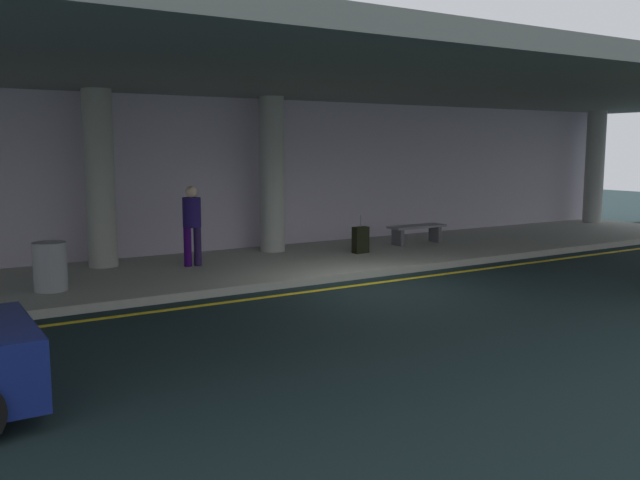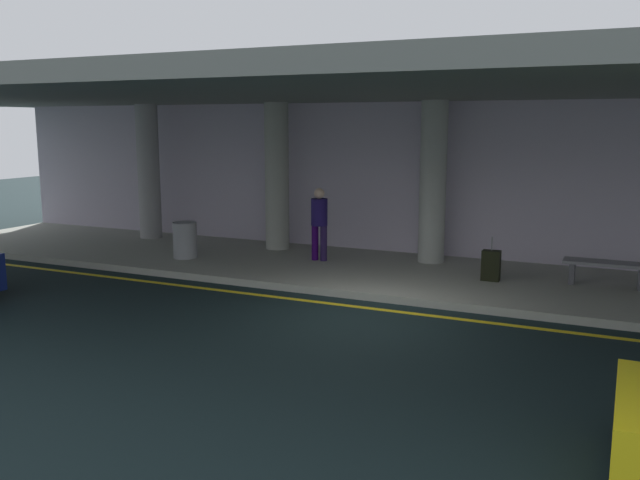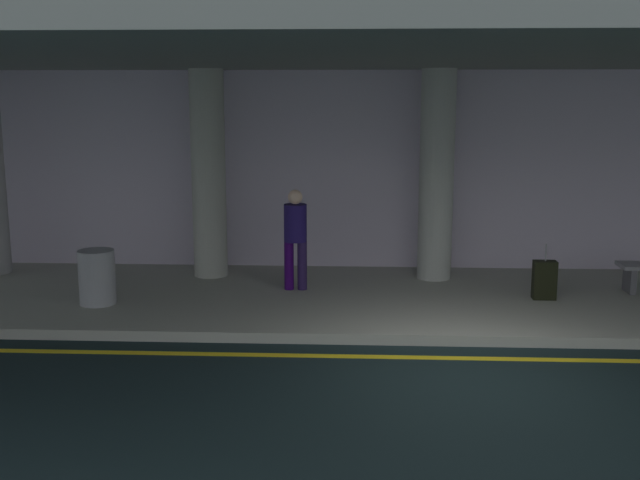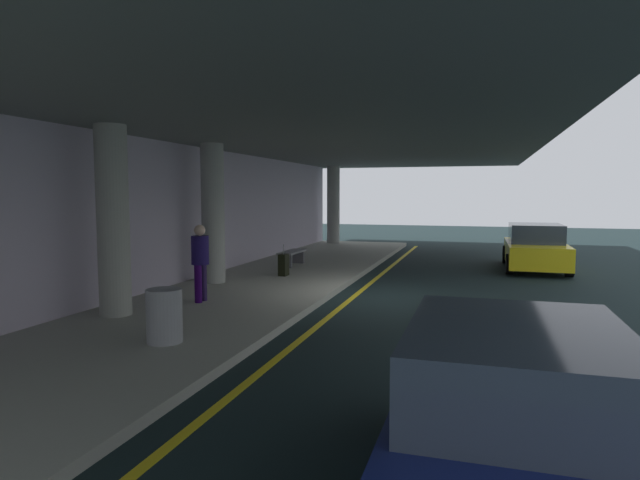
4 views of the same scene
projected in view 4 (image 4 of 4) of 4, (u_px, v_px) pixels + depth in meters
ground_plane at (376, 297)px, 12.98m from camera, size 60.00×60.00×0.00m
sidewalk at (258, 287)px, 13.86m from camera, size 26.00×4.20×0.15m
lane_stripe_yellow at (355, 296)px, 13.13m from camera, size 26.00×0.14×0.01m
support_column_left_mid at (113, 221)px, 10.24m from camera, size 0.60×0.60×3.65m
support_column_center at (213, 214)px, 14.06m from camera, size 0.60×0.60×3.65m
support_column_right_mid at (333, 205)px, 25.51m from camera, size 0.60×0.60×3.65m
ceiling_overhang at (275, 135)px, 13.38m from camera, size 28.00×13.20×0.30m
terminal_back_wall at (180, 216)px, 14.35m from camera, size 26.00×0.30×3.80m
car_navy at (515, 430)px, 4.04m from camera, size 4.10×1.92×1.50m
car_yellow_taxi at (535, 248)px, 17.61m from camera, size 4.10×1.92×1.50m
traveler_with_luggage at (200, 258)px, 11.58m from camera, size 0.38×0.38×1.68m
suitcase_upright_primary at (284, 265)px, 15.34m from camera, size 0.36×0.22×0.90m
bench_metal at (292, 255)px, 17.51m from camera, size 1.60×0.50×0.48m
trash_bin_steel at (164, 316)px, 8.45m from camera, size 0.56×0.56×0.85m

